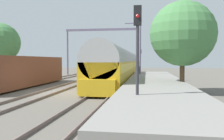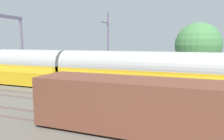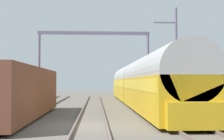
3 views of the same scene
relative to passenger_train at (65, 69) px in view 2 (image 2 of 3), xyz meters
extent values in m
plane|color=#5E5850|center=(-4.21, -13.94, -1.97)|extent=(120.00, 120.00, 0.00)
cube|color=#6A5955|center=(-7.71, -13.94, -1.89)|extent=(0.08, 60.00, 0.16)
cube|color=#6A5955|center=(-4.93, -13.94, -1.89)|extent=(0.08, 60.00, 0.16)
cube|color=#6A5955|center=(-3.49, -13.94, -1.89)|extent=(0.08, 60.00, 0.16)
cube|color=#6A5955|center=(-0.72, -13.94, -1.89)|extent=(0.08, 60.00, 0.16)
cube|color=#6A5955|center=(0.72, -13.94, -1.89)|extent=(0.08, 60.00, 0.16)
cube|color=gray|center=(3.82, -11.94, -1.52)|extent=(4.40, 28.00, 0.90)
cube|color=gold|center=(0.00, -8.13, -0.71)|extent=(2.90, 16.00, 2.20)
cube|color=gold|center=(0.00, -8.13, -0.08)|extent=(2.93, 15.36, 0.64)
cylinder|color=#9E9E9E|center=(0.00, -8.13, 0.59)|extent=(2.84, 16.00, 2.84)
cube|color=gold|center=(0.00, 8.22, -0.71)|extent=(2.90, 16.00, 2.20)
cube|color=gold|center=(0.00, 8.22, -0.08)|extent=(2.93, 15.36, 0.64)
cylinder|color=#9E9E9E|center=(0.00, 8.22, 0.59)|extent=(2.84, 16.00, 2.84)
cube|color=brown|center=(-8.42, -10.73, -0.46)|extent=(2.80, 13.00, 2.70)
cube|color=black|center=(-8.42, -10.73, -1.76)|extent=(2.52, 11.96, 0.10)
cylinder|color=#292929|center=(1.92, 7.36, -1.55)|extent=(0.20, 0.20, 0.85)
cube|color=#285684|center=(1.92, 7.36, -0.80)|extent=(0.28, 0.42, 0.64)
sphere|color=tan|center=(1.92, 7.36, -0.36)|extent=(0.24, 0.24, 0.24)
cylinder|color=slate|center=(2.00, 7.41, 1.78)|extent=(0.28, 0.28, 7.50)
cylinder|color=slate|center=(2.40, -3.94, 2.03)|extent=(0.20, 0.20, 8.00)
cube|color=slate|center=(1.50, -3.94, 4.83)|extent=(1.80, 0.10, 0.10)
cylinder|color=#4C3826|center=(5.81, -13.01, -0.64)|extent=(0.36, 0.36, 2.66)
sphere|color=#447B44|center=(5.81, -13.01, 2.52)|extent=(4.87, 4.87, 4.87)
camera|label=1|loc=(3.16, -30.91, 0.52)|focal=36.89mm
camera|label=2|loc=(-19.19, -12.41, 2.81)|focal=34.40mm
camera|label=3|loc=(-3.98, -28.84, 0.07)|focal=50.93mm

